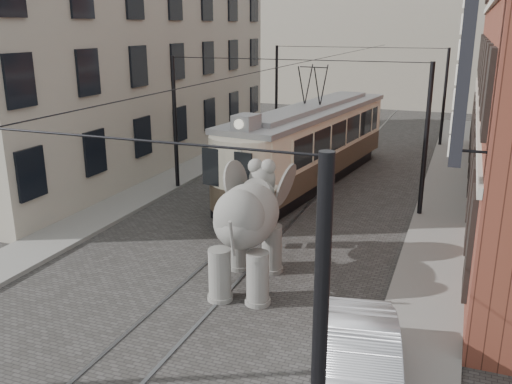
% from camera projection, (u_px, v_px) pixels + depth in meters
% --- Properties ---
extents(ground, '(120.00, 120.00, 0.00)m').
position_uv_depth(ground, '(240.00, 254.00, 18.16)').
color(ground, '#3C3A38').
extents(tram_rails, '(1.54, 80.00, 0.02)m').
position_uv_depth(tram_rails, '(240.00, 254.00, 18.16)').
color(tram_rails, slate).
rests_on(tram_rails, ground).
extents(sidewalk_right, '(2.00, 60.00, 0.15)m').
position_uv_depth(sidewalk_right, '(428.00, 281.00, 16.09)').
color(sidewalk_right, slate).
rests_on(sidewalk_right, ground).
extents(sidewalk_left, '(2.00, 60.00, 0.15)m').
position_uv_depth(sidewalk_left, '(78.00, 227.00, 20.37)').
color(sidewalk_left, slate).
rests_on(sidewalk_left, ground).
extents(stucco_building, '(7.00, 24.00, 10.00)m').
position_uv_depth(stucco_building, '(121.00, 69.00, 29.41)').
color(stucco_building, '#A09684').
rests_on(stucco_building, ground).
extents(distant_block, '(28.00, 10.00, 14.00)m').
position_uv_depth(distant_block, '(401.00, 28.00, 51.87)').
color(distant_block, '#A09684').
rests_on(distant_block, ground).
extents(catenary, '(11.00, 30.20, 6.00)m').
position_uv_depth(catenary, '(283.00, 137.00, 21.83)').
color(catenary, black).
rests_on(catenary, ground).
extents(tram, '(4.74, 14.10, 5.49)m').
position_uv_depth(tram, '(312.00, 126.00, 25.72)').
color(tram, beige).
rests_on(tram, ground).
extents(elephant, '(3.79, 5.81, 3.31)m').
position_uv_depth(elephant, '(247.00, 231.00, 15.58)').
color(elephant, slate).
rests_on(elephant, ground).
extents(parked_car, '(2.51, 4.76, 1.49)m').
position_uv_depth(parked_car, '(359.00, 365.00, 10.98)').
color(parked_car, '#B6B5BA').
rests_on(parked_car, ground).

